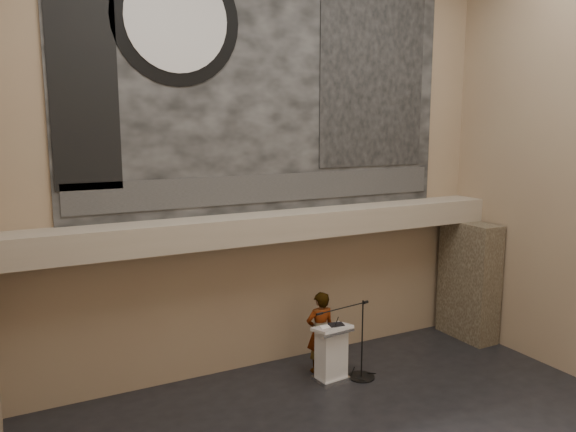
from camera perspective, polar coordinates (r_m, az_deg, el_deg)
wall_back at (r=11.08m, az=-1.92°, el=5.98°), size 10.00×0.02×8.50m
soffit at (r=10.88m, az=-0.97°, el=-0.99°), size 10.00×0.80×0.50m
sprinkler_left at (r=10.29m, az=-8.86°, el=-3.31°), size 0.04×0.04×0.06m
sprinkler_right at (r=11.84m, az=7.40°, el=-1.58°), size 0.04×0.04×0.06m
banner at (r=11.05m, az=-1.89°, el=13.49°), size 8.00×0.05×5.00m
banner_text_strip at (r=11.07m, az=-1.74°, el=2.85°), size 7.76×0.02×0.55m
banner_clock_rim at (r=10.49m, az=-11.25°, el=19.04°), size 2.30×0.02×2.30m
banner_clock_face at (r=10.47m, az=-11.22°, el=19.06°), size 1.84×0.02×1.84m
banner_building_print at (r=12.25m, az=8.66°, el=13.47°), size 2.60×0.02×3.60m
banner_brick_print at (r=10.01m, az=-20.01°, el=11.63°), size 1.10×0.02×3.20m
stone_pier at (r=13.59m, az=17.89°, el=-6.24°), size 0.60×1.40×2.70m
lectern at (r=11.11m, az=4.42°, el=-13.74°), size 0.73×0.56×1.13m
binder at (r=10.93m, az=4.95°, el=-10.96°), size 0.31×0.27×0.04m
papers at (r=10.79m, az=4.02°, el=-11.30°), size 0.29×0.34×0.00m
speaker_person at (r=11.37m, az=3.29°, el=-11.68°), size 0.63×0.44×1.65m
mic_stand at (r=11.39m, az=7.34°, el=-14.95°), size 1.37×0.52×1.57m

